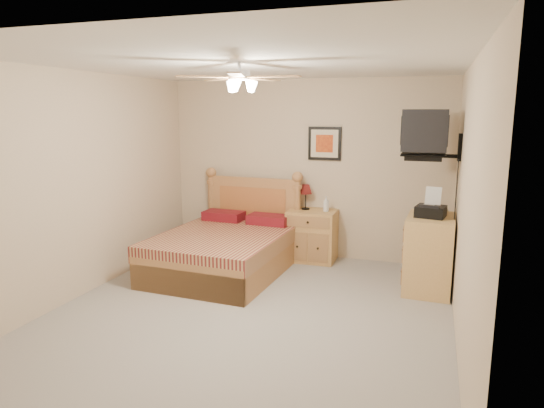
{
  "coord_description": "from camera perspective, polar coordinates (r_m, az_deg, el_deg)",
  "views": [
    {
      "loc": [
        1.71,
        -4.39,
        2.06
      ],
      "look_at": [
        -0.05,
        0.9,
        0.99
      ],
      "focal_mm": 32.0,
      "sensor_mm": 36.0,
      "label": 1
    }
  ],
  "objects": [
    {
      "name": "floor",
      "position": [
        5.14,
        -2.66,
        -12.77
      ],
      "size": [
        4.5,
        4.5,
        0.0
      ],
      "primitive_type": "plane",
      "color": "gray",
      "rests_on": "ground"
    },
    {
      "name": "ceiling_fan",
      "position": [
        4.53,
        -3.87,
        14.64
      ],
      "size": [
        1.14,
        1.14,
        0.28
      ],
      "primitive_type": null,
      "color": "silver",
      "rests_on": "ceiling"
    },
    {
      "name": "wall_back",
      "position": [
        6.9,
        3.99,
        4.1
      ],
      "size": [
        4.0,
        0.04,
        2.5
      ],
      "primitive_type": "cube",
      "color": "#CAB495",
      "rests_on": "ground"
    },
    {
      "name": "dresser",
      "position": [
        5.91,
        18.01,
        -5.57
      ],
      "size": [
        0.55,
        0.77,
        0.88
      ],
      "primitive_type": "cube",
      "rotation": [
        0.0,
        0.0,
        -0.05
      ],
      "color": "tan",
      "rests_on": "ground"
    },
    {
      "name": "bed",
      "position": [
        6.22,
        -5.78,
        -2.57
      ],
      "size": [
        1.56,
        1.99,
        1.24
      ],
      "primitive_type": null,
      "rotation": [
        0.0,
        0.0,
        -0.05
      ],
      "color": "#A77949",
      "rests_on": "ground"
    },
    {
      "name": "fax_machine",
      "position": [
        5.75,
        18.22,
        0.17
      ],
      "size": [
        0.37,
        0.38,
        0.33
      ],
      "primitive_type": null,
      "rotation": [
        0.0,
        0.0,
        -0.18
      ],
      "color": "black",
      "rests_on": "dresser"
    },
    {
      "name": "magazine_lower",
      "position": [
        6.1,
        17.78,
        -0.67
      ],
      "size": [
        0.26,
        0.3,
        0.02
      ],
      "primitive_type": "imported",
      "rotation": [
        0.0,
        0.0,
        -0.36
      ],
      "color": "beige",
      "rests_on": "dresser"
    },
    {
      "name": "table_lamp",
      "position": [
        6.77,
        3.99,
        0.85
      ],
      "size": [
        0.22,
        0.22,
        0.35
      ],
      "primitive_type": null,
      "rotation": [
        0.0,
        0.0,
        -0.18
      ],
      "color": "#541211",
      "rests_on": "nightstand"
    },
    {
      "name": "wall_tv",
      "position": [
        5.73,
        19.02,
        7.79
      ],
      "size": [
        0.56,
        0.46,
        0.58
      ],
      "primitive_type": null,
      "color": "black",
      "rests_on": "wall_right"
    },
    {
      "name": "wall_left",
      "position": [
        5.8,
        -21.55,
        2.08
      ],
      "size": [
        0.04,
        4.5,
        2.5
      ],
      "primitive_type": "cube",
      "color": "#CAB495",
      "rests_on": "ground"
    },
    {
      "name": "lotion_bottle",
      "position": [
        6.64,
        6.38,
        0.01
      ],
      "size": [
        0.11,
        0.11,
        0.22
      ],
      "primitive_type": "imported",
      "rotation": [
        0.0,
        0.0,
        -0.33
      ],
      "color": "silver",
      "rests_on": "nightstand"
    },
    {
      "name": "nightstand",
      "position": [
        6.79,
        4.73,
        -3.71
      ],
      "size": [
        0.66,
        0.49,
        0.71
      ],
      "primitive_type": "cube",
      "rotation": [
        0.0,
        0.0,
        0.01
      ],
      "color": "#A47E48",
      "rests_on": "ground"
    },
    {
      "name": "ceiling",
      "position": [
        4.73,
        -2.94,
        16.19
      ],
      "size": [
        4.0,
        4.5,
        0.04
      ],
      "primitive_type": "cube",
      "color": "white",
      "rests_on": "ground"
    },
    {
      "name": "wall_front",
      "position": [
        2.85,
        -19.45,
        -6.25
      ],
      "size": [
        4.0,
        0.04,
        2.5
      ],
      "primitive_type": "cube",
      "color": "#CAB495",
      "rests_on": "ground"
    },
    {
      "name": "magazine_upper",
      "position": [
        6.1,
        18.09,
        -0.49
      ],
      "size": [
        0.21,
        0.28,
        0.02
      ],
      "primitive_type": "imported",
      "rotation": [
        0.0,
        0.0,
        0.06
      ],
      "color": "gray",
      "rests_on": "magazine_lower"
    },
    {
      "name": "wall_right",
      "position": [
        4.47,
        21.85,
        -0.36
      ],
      "size": [
        0.04,
        4.5,
        2.5
      ],
      "primitive_type": "cube",
      "color": "#CAB495",
      "rests_on": "ground"
    },
    {
      "name": "framed_picture",
      "position": [
        6.79,
        6.22,
        7.09
      ],
      "size": [
        0.46,
        0.04,
        0.46
      ],
      "primitive_type": "cube",
      "color": "black",
      "rests_on": "wall_back"
    }
  ]
}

